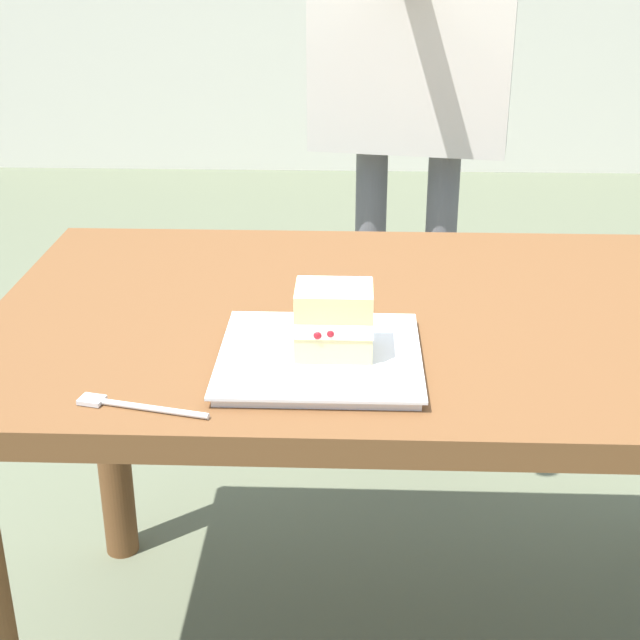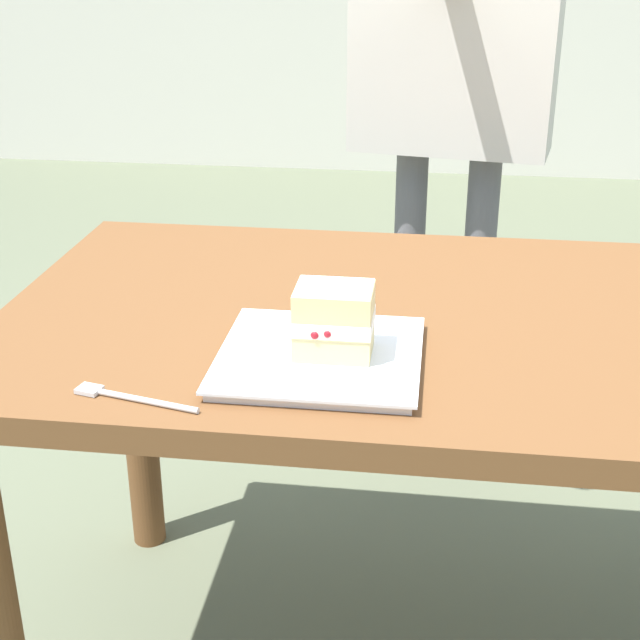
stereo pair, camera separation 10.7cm
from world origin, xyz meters
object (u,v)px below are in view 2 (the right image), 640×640
Objects in this scene: patio_table at (437,377)px; dessert_plate at (320,357)px; diner_person at (456,30)px; dessert_fork at (128,397)px; cake_slice at (334,320)px.

dessert_plate is (-0.16, -0.19, 0.11)m from patio_table.
dessert_plate is 0.17× the size of diner_person.
cake_slice is at bearing 29.89° from dessert_fork.
dessert_plate reaches higher than patio_table.
diner_person is at bearing 70.36° from dessert_fork.
patio_table is 0.51m from dessert_fork.
dessert_fork is at bearing -109.64° from diner_person.
diner_person is at bearing 89.67° from patio_table.
patio_table is 0.27m from dessert_plate.
cake_slice is 0.62× the size of dessert_fork.
dessert_fork is at bearing -150.11° from cake_slice.
cake_slice is (-0.14, -0.19, 0.17)m from patio_table.
dessert_fork is (-0.38, -0.33, 0.11)m from patio_table.
patio_table is 0.88m from diner_person.
dessert_fork is 0.11× the size of diner_person.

